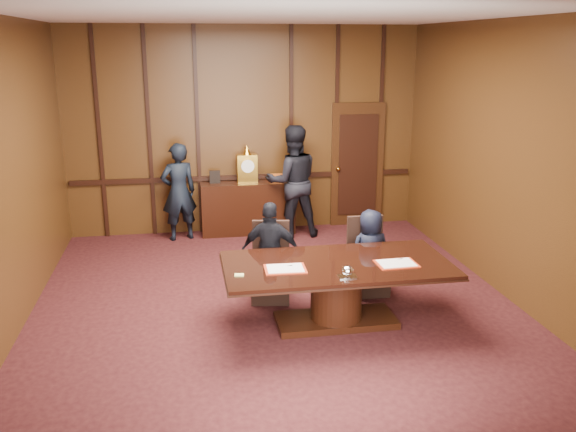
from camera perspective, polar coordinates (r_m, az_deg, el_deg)
The scene contains 13 objects.
room at distance 7.26m, azimuth -0.73°, elevation 4.21°, with size 7.00×7.04×3.50m.
sideboard at distance 10.55m, azimuth -3.77°, elevation 0.97°, with size 1.60×0.45×1.54m.
conference_table at distance 7.12m, azimuth 4.57°, elevation -6.27°, with size 2.62×1.32×0.76m.
folder_left at distance 6.81m, azimuth -0.26°, elevation -4.96°, with size 0.47×0.35×0.02m.
folder_right at distance 7.07m, azimuth 10.12°, elevation -4.40°, with size 0.47×0.34×0.02m.
inkstand at distance 6.61m, azimuth 5.59°, elevation -5.27°, with size 0.20×0.14×0.12m.
notepad at distance 6.66m, azimuth -4.59°, elevation -5.52°, with size 0.10×0.07×0.01m, color #E3DD6F.
chair_left at distance 7.88m, azimuth -1.63°, elevation -5.70°, with size 0.56×0.56×0.99m.
chair_right at distance 8.16m, azimuth 7.45°, elevation -5.07°, with size 0.48×0.48×0.99m.
signatory_left at distance 7.69m, azimuth -1.60°, elevation -3.42°, with size 0.76×0.32×1.30m, color black.
signatory_right at distance 7.99m, azimuth 7.68°, elevation -3.40°, with size 0.56×0.36×1.14m, color black.
witness_left at distance 10.26m, azimuth -10.19°, elevation 2.24°, with size 0.60×0.39×1.64m, color black.
witness_right at distance 10.27m, azimuth 0.42°, elevation 3.25°, with size 0.92×0.72×1.90m, color black.
Camera 1 is at (-1.07, -6.88, 3.18)m, focal length 38.00 mm.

